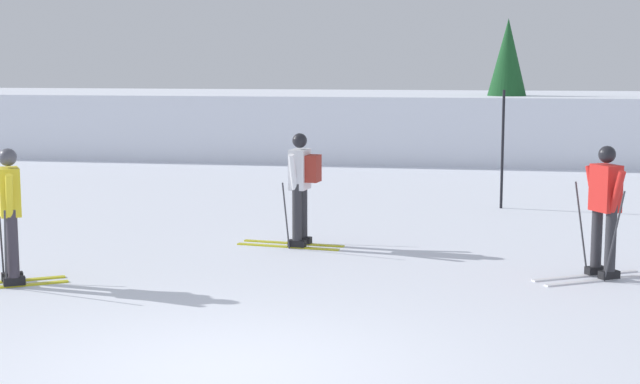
{
  "coord_description": "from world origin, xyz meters",
  "views": [
    {
      "loc": [
        2.21,
        -7.86,
        2.78
      ],
      "look_at": [
        -0.06,
        5.36,
        0.9
      ],
      "focal_mm": 52.76,
      "sensor_mm": 36.0,
      "label": 1
    }
  ],
  "objects_px": {
    "skier_red": "(604,208)",
    "conifer_far_right": "(507,75)",
    "trail_marker_pole": "(503,149)",
    "skier_white": "(301,184)",
    "skier_yellow": "(9,212)"
  },
  "relations": [
    {
      "from": "skier_yellow",
      "to": "skier_white",
      "type": "bearing_deg",
      "value": 43.89
    },
    {
      "from": "trail_marker_pole",
      "to": "skier_red",
      "type": "bearing_deg",
      "value": -78.37
    },
    {
      "from": "skier_red",
      "to": "skier_yellow",
      "type": "height_order",
      "value": "same"
    },
    {
      "from": "skier_white",
      "to": "skier_yellow",
      "type": "xyz_separation_m",
      "value": [
        -3.11,
        -2.99,
        -0.04
      ]
    },
    {
      "from": "trail_marker_pole",
      "to": "skier_white",
      "type": "bearing_deg",
      "value": -125.44
    },
    {
      "from": "skier_red",
      "to": "trail_marker_pole",
      "type": "xyz_separation_m",
      "value": [
        -1.16,
        5.66,
        0.2
      ]
    },
    {
      "from": "skier_red",
      "to": "trail_marker_pole",
      "type": "relative_size",
      "value": 0.77
    },
    {
      "from": "trail_marker_pole",
      "to": "conifer_far_right",
      "type": "xyz_separation_m",
      "value": [
        0.27,
        8.43,
        1.26
      ]
    },
    {
      "from": "skier_white",
      "to": "conifer_far_right",
      "type": "bearing_deg",
      "value": 75.4
    },
    {
      "from": "skier_red",
      "to": "conifer_far_right",
      "type": "height_order",
      "value": "conifer_far_right"
    },
    {
      "from": "skier_red",
      "to": "trail_marker_pole",
      "type": "bearing_deg",
      "value": 101.63
    },
    {
      "from": "skier_white",
      "to": "conifer_far_right",
      "type": "relative_size",
      "value": 0.44
    },
    {
      "from": "trail_marker_pole",
      "to": "conifer_far_right",
      "type": "distance_m",
      "value": 8.53
    },
    {
      "from": "skier_yellow",
      "to": "conifer_far_right",
      "type": "relative_size",
      "value": 0.44
    },
    {
      "from": "trail_marker_pole",
      "to": "conifer_far_right",
      "type": "bearing_deg",
      "value": 88.19
    }
  ]
}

